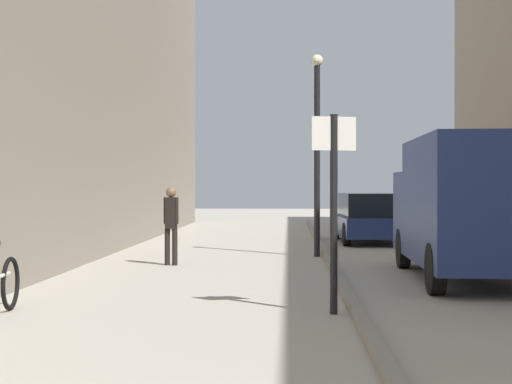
# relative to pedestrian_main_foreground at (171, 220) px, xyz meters

# --- Properties ---
(ground_plane) EXTENTS (80.00, 80.00, 0.00)m
(ground_plane) POSITION_rel_pedestrian_main_foreground_xyz_m (1.76, -1.60, -0.95)
(ground_plane) COLOR #A8A093
(kerb_strip) EXTENTS (0.16, 40.00, 0.12)m
(kerb_strip) POSITION_rel_pedestrian_main_foreground_xyz_m (3.34, -1.60, -0.89)
(kerb_strip) COLOR gray
(kerb_strip) RESTS_ON ground_plane
(pedestrian_main_foreground) EXTENTS (0.32, 0.22, 1.64)m
(pedestrian_main_foreground) POSITION_rel_pedestrian_main_foreground_xyz_m (0.00, 0.00, 0.00)
(pedestrian_main_foreground) COLOR black
(pedestrian_main_foreground) RESTS_ON ground_plane
(delivery_van) EXTENTS (2.05, 5.35, 2.49)m
(delivery_van) POSITION_rel_pedestrian_main_foreground_xyz_m (5.62, -2.24, 0.38)
(delivery_van) COLOR navy
(delivery_van) RESTS_ON ground_plane
(parked_car) EXTENTS (2.00, 4.28, 1.45)m
(parked_car) POSITION_rel_pedestrian_main_foreground_xyz_m (4.83, 6.59, -0.24)
(parked_car) COLOR navy
(parked_car) RESTS_ON ground_plane
(street_sign_post) EXTENTS (0.59, 0.19, 2.60)m
(street_sign_post) POSITION_rel_pedestrian_main_foreground_xyz_m (3.06, -5.79, 0.60)
(street_sign_post) COLOR black
(street_sign_post) RESTS_ON ground_plane
(lamp_post) EXTENTS (0.28, 0.28, 4.76)m
(lamp_post) POSITION_rel_pedestrian_main_foreground_xyz_m (3.14, 2.03, 1.77)
(lamp_post) COLOR black
(lamp_post) RESTS_ON ground_plane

